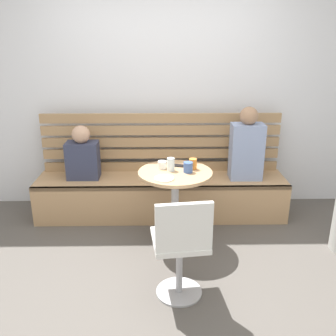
{
  "coord_description": "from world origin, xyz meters",
  "views": [
    {
      "loc": [
        0.01,
        -2.6,
        1.92
      ],
      "look_at": [
        0.06,
        0.66,
        0.75
      ],
      "focal_mm": 39.98,
      "sensor_mm": 36.0,
      "label": 1
    }
  ],
  "objects_px": {
    "cafe_table": "(175,194)",
    "person_child_left": "(83,156)",
    "booth_bench": "(161,196)",
    "white_chair": "(181,245)",
    "cup_tumbler_orange": "(193,164)",
    "cup_glass_tall": "(171,164)",
    "cup_ceramic_white": "(162,165)",
    "phone_on_table": "(180,166)",
    "cup_mug_blue": "(188,167)",
    "person_adult": "(247,147)",
    "plate_small": "(164,178)"
  },
  "relations": [
    {
      "from": "cup_glass_tall",
      "to": "cup_tumbler_orange",
      "type": "relative_size",
      "value": 1.2
    },
    {
      "from": "person_adult",
      "to": "cup_ceramic_white",
      "type": "distance_m",
      "value": 1.03
    },
    {
      "from": "cup_ceramic_white",
      "to": "phone_on_table",
      "type": "bearing_deg",
      "value": 20.34
    },
    {
      "from": "white_chair",
      "to": "plate_small",
      "type": "bearing_deg",
      "value": 100.73
    },
    {
      "from": "cup_glass_tall",
      "to": "cup_tumbler_orange",
      "type": "distance_m",
      "value": 0.21
    },
    {
      "from": "booth_bench",
      "to": "white_chair",
      "type": "xyz_separation_m",
      "value": [
        0.14,
        -1.42,
        0.24
      ]
    },
    {
      "from": "person_adult",
      "to": "plate_small",
      "type": "distance_m",
      "value": 1.18
    },
    {
      "from": "phone_on_table",
      "to": "cafe_table",
      "type": "bearing_deg",
      "value": 177.21
    },
    {
      "from": "cup_mug_blue",
      "to": "phone_on_table",
      "type": "bearing_deg",
      "value": 112.07
    },
    {
      "from": "person_child_left",
      "to": "cup_glass_tall",
      "type": "relative_size",
      "value": 4.84
    },
    {
      "from": "cafe_table",
      "to": "plate_small",
      "type": "relative_size",
      "value": 4.35
    },
    {
      "from": "cafe_table",
      "to": "person_child_left",
      "type": "xyz_separation_m",
      "value": [
        -0.97,
        0.64,
        0.17
      ]
    },
    {
      "from": "person_adult",
      "to": "phone_on_table",
      "type": "bearing_deg",
      "value": -148.46
    },
    {
      "from": "booth_bench",
      "to": "cup_tumbler_orange",
      "type": "distance_m",
      "value": 0.84
    },
    {
      "from": "booth_bench",
      "to": "cup_mug_blue",
      "type": "xyz_separation_m",
      "value": [
        0.24,
        -0.63,
        0.57
      ]
    },
    {
      "from": "plate_small",
      "to": "booth_bench",
      "type": "bearing_deg",
      "value": 91.88
    },
    {
      "from": "phone_on_table",
      "to": "plate_small",
      "type": "bearing_deg",
      "value": 170.76
    },
    {
      "from": "white_chair",
      "to": "person_adult",
      "type": "bearing_deg",
      "value": 61.57
    },
    {
      "from": "white_chair",
      "to": "cup_ceramic_white",
      "type": "height_order",
      "value": "white_chair"
    },
    {
      "from": "cafe_table",
      "to": "cup_tumbler_orange",
      "type": "distance_m",
      "value": 0.32
    },
    {
      "from": "cup_glass_tall",
      "to": "phone_on_table",
      "type": "relative_size",
      "value": 0.86
    },
    {
      "from": "booth_bench",
      "to": "cup_tumbler_orange",
      "type": "xyz_separation_m",
      "value": [
        0.29,
        -0.54,
        0.57
      ]
    },
    {
      "from": "cup_mug_blue",
      "to": "phone_on_table",
      "type": "xyz_separation_m",
      "value": [
        -0.07,
        0.17,
        -0.04
      ]
    },
    {
      "from": "booth_bench",
      "to": "cup_tumbler_orange",
      "type": "height_order",
      "value": "cup_tumbler_orange"
    },
    {
      "from": "plate_small",
      "to": "cup_ceramic_white",
      "type": "bearing_deg",
      "value": 93.39
    },
    {
      "from": "white_chair",
      "to": "cup_glass_tall",
      "type": "height_order",
      "value": "cup_glass_tall"
    },
    {
      "from": "person_child_left",
      "to": "cup_ceramic_white",
      "type": "bearing_deg",
      "value": -32.9
    },
    {
      "from": "cafe_table",
      "to": "person_adult",
      "type": "height_order",
      "value": "person_adult"
    },
    {
      "from": "cup_glass_tall",
      "to": "cup_ceramic_white",
      "type": "distance_m",
      "value": 0.1
    },
    {
      "from": "cafe_table",
      "to": "cup_tumbler_orange",
      "type": "bearing_deg",
      "value": 20.82
    },
    {
      "from": "cup_ceramic_white",
      "to": "cup_tumbler_orange",
      "type": "relative_size",
      "value": 0.8
    },
    {
      "from": "white_chair",
      "to": "cup_ceramic_white",
      "type": "distance_m",
      "value": 0.96
    },
    {
      "from": "booth_bench",
      "to": "person_adult",
      "type": "xyz_separation_m",
      "value": [
        0.91,
        -0.01,
        0.57
      ]
    },
    {
      "from": "white_chair",
      "to": "person_child_left",
      "type": "height_order",
      "value": "person_child_left"
    },
    {
      "from": "booth_bench",
      "to": "cup_glass_tall",
      "type": "distance_m",
      "value": 0.82
    },
    {
      "from": "cup_tumbler_orange",
      "to": "cup_mug_blue",
      "type": "bearing_deg",
      "value": -120.83
    },
    {
      "from": "cup_tumbler_orange",
      "to": "phone_on_table",
      "type": "xyz_separation_m",
      "value": [
        -0.12,
        0.08,
        -0.05
      ]
    },
    {
      "from": "person_adult",
      "to": "cup_tumbler_orange",
      "type": "height_order",
      "value": "person_adult"
    },
    {
      "from": "booth_bench",
      "to": "plate_small",
      "type": "xyz_separation_m",
      "value": [
        0.03,
        -0.79,
        0.52
      ]
    },
    {
      "from": "cup_ceramic_white",
      "to": "booth_bench",
      "type": "bearing_deg",
      "value": 91.08
    },
    {
      "from": "white_chair",
      "to": "cup_ceramic_white",
      "type": "relative_size",
      "value": 10.63
    },
    {
      "from": "person_adult",
      "to": "person_child_left",
      "type": "height_order",
      "value": "person_adult"
    },
    {
      "from": "cafe_table",
      "to": "white_chair",
      "type": "xyz_separation_m",
      "value": [
        0.02,
        -0.81,
        -0.05
      ]
    },
    {
      "from": "cafe_table",
      "to": "cup_tumbler_orange",
      "type": "relative_size",
      "value": 7.4
    },
    {
      "from": "person_adult",
      "to": "cup_ceramic_white",
      "type": "bearing_deg",
      "value": -150.36
    },
    {
      "from": "cup_tumbler_orange",
      "to": "cafe_table",
      "type": "bearing_deg",
      "value": -159.18
    },
    {
      "from": "person_adult",
      "to": "phone_on_table",
      "type": "xyz_separation_m",
      "value": [
        -0.73,
        -0.45,
        -0.05
      ]
    },
    {
      "from": "plate_small",
      "to": "person_child_left",
      "type": "bearing_deg",
      "value": 136.41
    },
    {
      "from": "cafe_table",
      "to": "booth_bench",
      "type": "bearing_deg",
      "value": 102.02
    },
    {
      "from": "plate_small",
      "to": "phone_on_table",
      "type": "relative_size",
      "value": 1.21
    }
  ]
}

